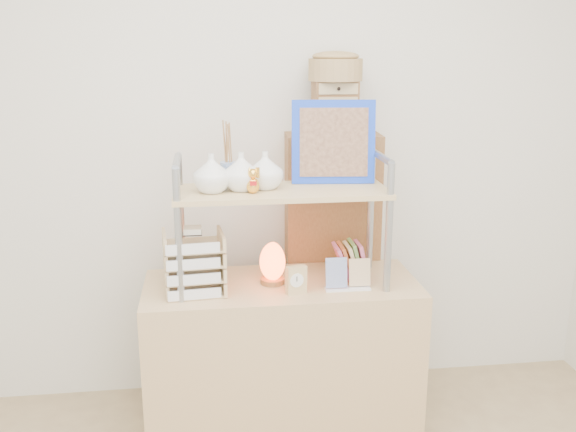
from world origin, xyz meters
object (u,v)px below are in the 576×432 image
object	(u,v)px
desk	(282,360)
letter_tray	(194,267)
salt_lamp	(272,263)
cabinet	(331,268)

from	to	relation	value
desk	letter_tray	world-z (taller)	letter_tray
salt_lamp	cabinet	bearing A→B (deg)	47.65
desk	letter_tray	distance (m)	0.62
desk	letter_tray	size ratio (longest dim) A/B	4.18
desk	cabinet	size ratio (longest dim) A/B	0.89
salt_lamp	letter_tray	bearing A→B (deg)	-169.46
cabinet	letter_tray	world-z (taller)	cabinet
letter_tray	salt_lamp	distance (m)	0.34
letter_tray	desk	bearing A→B (deg)	8.93
desk	cabinet	xyz separation A→B (m)	(0.29, 0.37, 0.30)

